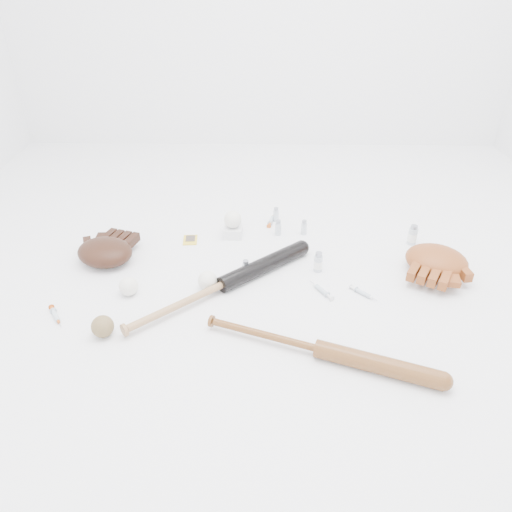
{
  "coord_description": "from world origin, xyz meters",
  "views": [
    {
      "loc": [
        0.02,
        -1.62,
        1.11
      ],
      "look_at": [
        -0.01,
        0.04,
        0.06
      ],
      "focal_mm": 35.0,
      "sensor_mm": 36.0,
      "label": 1
    }
  ],
  "objects_px": {
    "pedestal": "(233,232)",
    "bat_wood": "(318,349)",
    "glove_dark": "(105,252)",
    "bat_dark": "(223,284)"
  },
  "relations": [
    {
      "from": "bat_dark",
      "to": "pedestal",
      "type": "height_order",
      "value": "bat_dark"
    },
    {
      "from": "bat_wood",
      "to": "glove_dark",
      "type": "relative_size",
      "value": 2.93
    },
    {
      "from": "glove_dark",
      "to": "pedestal",
      "type": "bearing_deg",
      "value": 41.35
    },
    {
      "from": "bat_wood",
      "to": "pedestal",
      "type": "distance_m",
      "value": 0.81
    },
    {
      "from": "pedestal",
      "to": "bat_wood",
      "type": "bearing_deg",
      "value": -67.68
    },
    {
      "from": "bat_dark",
      "to": "pedestal",
      "type": "xyz_separation_m",
      "value": [
        0.01,
        0.41,
        -0.01
      ]
    },
    {
      "from": "bat_dark",
      "to": "bat_wood",
      "type": "bearing_deg",
      "value": -87.27
    },
    {
      "from": "glove_dark",
      "to": "pedestal",
      "type": "xyz_separation_m",
      "value": [
        0.51,
        0.22,
        -0.03
      ]
    },
    {
      "from": "bat_wood",
      "to": "glove_dark",
      "type": "bearing_deg",
      "value": 167.26
    },
    {
      "from": "glove_dark",
      "to": "pedestal",
      "type": "relative_size",
      "value": 3.33
    }
  ]
}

